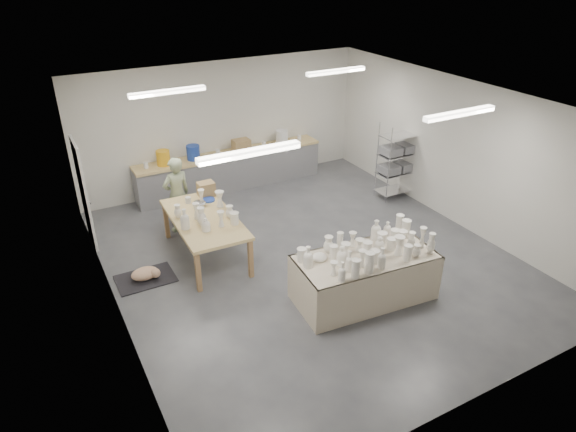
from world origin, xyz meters
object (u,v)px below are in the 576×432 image
potter (177,195)px  red_stool (175,211)px  drying_table (365,275)px  work_table (205,215)px

potter → red_stool: potter is taller
drying_table → red_stool: size_ratio=5.27×
red_stool → potter: bearing=-90.0°
drying_table → work_table: bearing=130.2°
drying_table → potter: size_ratio=1.49×
potter → red_stool: 0.57m
work_table → potter: 1.19m
drying_table → red_stool: bearing=121.1°
work_table → potter: (-0.16, 1.18, -0.03)m
drying_table → potter: bearing=122.7°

